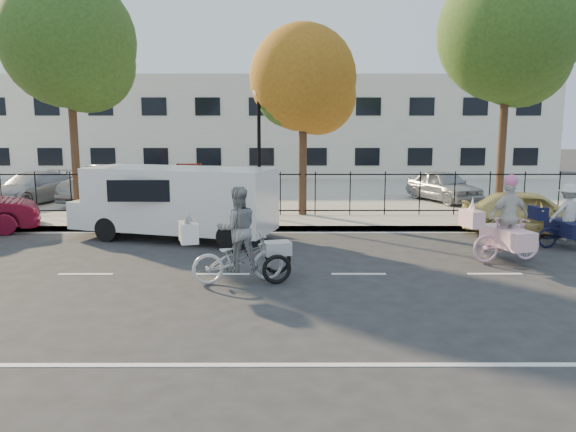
{
  "coord_description": "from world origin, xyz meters",
  "views": [
    {
      "loc": [
        1.41,
        -11.95,
        3.28
      ],
      "look_at": [
        1.45,
        1.2,
        1.1
      ],
      "focal_mm": 35.0,
      "sensor_mm": 36.0,
      "label": 1
    }
  ],
  "objects_px": {
    "zebra_trike": "(238,246)",
    "white_van": "(177,200)",
    "lot_car_c": "(103,184)",
    "lot_car_d": "(444,186)",
    "gold_sedan": "(530,212)",
    "lot_car_a": "(32,188)",
    "pedestrian": "(150,191)",
    "lot_car_b": "(180,185)",
    "unicorn_bike": "(506,230)",
    "lamppost": "(259,128)",
    "bull_bike": "(566,222)"
  },
  "relations": [
    {
      "from": "gold_sedan",
      "to": "lot_car_a",
      "type": "bearing_deg",
      "value": 81.57
    },
    {
      "from": "white_van",
      "to": "lot_car_b",
      "type": "relative_size",
      "value": 1.27
    },
    {
      "from": "white_van",
      "to": "lot_car_d",
      "type": "xyz_separation_m",
      "value": [
        9.47,
        6.76,
        -0.35
      ]
    },
    {
      "from": "gold_sedan",
      "to": "white_van",
      "type": "bearing_deg",
      "value": 103.39
    },
    {
      "from": "bull_bike",
      "to": "lamppost",
      "type": "bearing_deg",
      "value": 55.62
    },
    {
      "from": "bull_bike",
      "to": "lot_car_c",
      "type": "xyz_separation_m",
      "value": [
        -14.79,
        7.79,
        0.19
      ]
    },
    {
      "from": "bull_bike",
      "to": "gold_sedan",
      "type": "xyz_separation_m",
      "value": [
        -0.21,
        1.79,
        -0.02
      ]
    },
    {
      "from": "lot_car_a",
      "to": "lot_car_d",
      "type": "xyz_separation_m",
      "value": [
        16.4,
        0.45,
        0.01
      ]
    },
    {
      "from": "unicorn_bike",
      "to": "bull_bike",
      "type": "xyz_separation_m",
      "value": [
        2.21,
        1.59,
        -0.09
      ]
    },
    {
      "from": "gold_sedan",
      "to": "lot_car_b",
      "type": "bearing_deg",
      "value": 71.47
    },
    {
      "from": "lamppost",
      "to": "gold_sedan",
      "type": "bearing_deg",
      "value": -15.93
    },
    {
      "from": "zebra_trike",
      "to": "lot_car_c",
      "type": "distance_m",
      "value": 12.78
    },
    {
      "from": "zebra_trike",
      "to": "gold_sedan",
      "type": "xyz_separation_m",
      "value": [
        8.22,
        5.08,
        -0.11
      ]
    },
    {
      "from": "lamppost",
      "to": "gold_sedan",
      "type": "height_order",
      "value": "lamppost"
    },
    {
      "from": "lamppost",
      "to": "lot_car_b",
      "type": "xyz_separation_m",
      "value": [
        -3.4,
        3.86,
        -2.29
      ]
    },
    {
      "from": "pedestrian",
      "to": "lamppost",
      "type": "bearing_deg",
      "value": 138.58
    },
    {
      "from": "gold_sedan",
      "to": "lot_car_b",
      "type": "xyz_separation_m",
      "value": [
        -11.54,
        6.18,
        0.16
      ]
    },
    {
      "from": "unicorn_bike",
      "to": "lot_car_c",
      "type": "distance_m",
      "value": 15.7
    },
    {
      "from": "unicorn_bike",
      "to": "lot_car_c",
      "type": "xyz_separation_m",
      "value": [
        -12.58,
        9.38,
        0.1
      ]
    },
    {
      "from": "zebra_trike",
      "to": "white_van",
      "type": "xyz_separation_m",
      "value": [
        -2.12,
        4.4,
        0.35
      ]
    },
    {
      "from": "bull_bike",
      "to": "gold_sedan",
      "type": "height_order",
      "value": "bull_bike"
    },
    {
      "from": "white_van",
      "to": "pedestrian",
      "type": "height_order",
      "value": "white_van"
    },
    {
      "from": "pedestrian",
      "to": "lot_car_d",
      "type": "distance_m",
      "value": 11.59
    },
    {
      "from": "unicorn_bike",
      "to": "white_van",
      "type": "bearing_deg",
      "value": 57.87
    },
    {
      "from": "zebra_trike",
      "to": "lamppost",
      "type": "bearing_deg",
      "value": -16.93
    },
    {
      "from": "gold_sedan",
      "to": "lot_car_c",
      "type": "relative_size",
      "value": 0.89
    },
    {
      "from": "gold_sedan",
      "to": "bull_bike",
      "type": "bearing_deg",
      "value": -163.82
    },
    {
      "from": "zebra_trike",
      "to": "lot_car_b",
      "type": "relative_size",
      "value": 0.48
    },
    {
      "from": "lot_car_b",
      "to": "lot_car_c",
      "type": "height_order",
      "value": "lot_car_c"
    },
    {
      "from": "lot_car_a",
      "to": "lot_car_d",
      "type": "relative_size",
      "value": 1.15
    },
    {
      "from": "zebra_trike",
      "to": "bull_bike",
      "type": "height_order",
      "value": "zebra_trike"
    },
    {
      "from": "lot_car_c",
      "to": "lot_car_a",
      "type": "bearing_deg",
      "value": -161.16
    },
    {
      "from": "unicorn_bike",
      "to": "pedestrian",
      "type": "relative_size",
      "value": 1.2
    },
    {
      "from": "lot_car_a",
      "to": "lot_car_d",
      "type": "distance_m",
      "value": 16.4
    },
    {
      "from": "unicorn_bike",
      "to": "lot_car_d",
      "type": "xyz_separation_m",
      "value": [
        1.13,
        9.46,
        0.0
      ]
    },
    {
      "from": "lot_car_b",
      "to": "lot_car_c",
      "type": "xyz_separation_m",
      "value": [
        -3.05,
        -0.17,
        0.05
      ]
    },
    {
      "from": "white_van",
      "to": "pedestrian",
      "type": "relative_size",
      "value": 3.48
    },
    {
      "from": "lot_car_a",
      "to": "pedestrian",
      "type": "bearing_deg",
      "value": -16.21
    },
    {
      "from": "gold_sedan",
      "to": "lot_car_a",
      "type": "height_order",
      "value": "lot_car_a"
    },
    {
      "from": "unicorn_bike",
      "to": "lot_car_c",
      "type": "height_order",
      "value": "unicorn_bike"
    },
    {
      "from": "zebra_trike",
      "to": "lot_car_d",
      "type": "relative_size",
      "value": 0.63
    },
    {
      "from": "lot_car_d",
      "to": "unicorn_bike",
      "type": "bearing_deg",
      "value": -117.93
    },
    {
      "from": "unicorn_bike",
      "to": "lot_car_d",
      "type": "height_order",
      "value": "unicorn_bike"
    },
    {
      "from": "lot_car_c",
      "to": "unicorn_bike",
      "type": "bearing_deg",
      "value": -25.68
    },
    {
      "from": "unicorn_bike",
      "to": "lot_car_d",
      "type": "relative_size",
      "value": 0.58
    },
    {
      "from": "pedestrian",
      "to": "lot_car_b",
      "type": "distance_m",
      "value": 3.87
    },
    {
      "from": "gold_sedan",
      "to": "lot_car_d",
      "type": "height_order",
      "value": "lot_car_d"
    },
    {
      "from": "lot_car_c",
      "to": "lot_car_d",
      "type": "xyz_separation_m",
      "value": [
        13.71,
        0.08,
        -0.1
      ]
    },
    {
      "from": "bull_bike",
      "to": "lot_car_b",
      "type": "distance_m",
      "value": 14.19
    },
    {
      "from": "zebra_trike",
      "to": "lot_car_a",
      "type": "xyz_separation_m",
      "value": [
        -9.05,
        10.72,
        -0.01
      ]
    }
  ]
}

